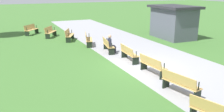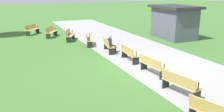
{
  "view_description": "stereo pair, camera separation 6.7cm",
  "coord_description": "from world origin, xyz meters",
  "views": [
    {
      "loc": [
        10.0,
        -6.24,
        3.97
      ],
      "look_at": [
        -0.0,
        -1.69,
        0.8
      ],
      "focal_mm": 37.25,
      "sensor_mm": 36.0,
      "label": 1
    },
    {
      "loc": [
        10.03,
        -6.18,
        3.97
      ],
      "look_at": [
        -0.0,
        -1.69,
        0.8
      ],
      "focal_mm": 37.25,
      "sensor_mm": 36.0,
      "label": 2
    }
  ],
  "objects": [
    {
      "name": "bench_3",
      "position": [
        -5.79,
        -0.97,
        0.47
      ],
      "size": [
        1.7,
        0.95,
        0.89
      ],
      "rotation": [
        0.0,
        0.0,
        -0.31
      ],
      "color": "tan",
      "rests_on": "ground"
    },
    {
      "name": "bench_2",
      "position": [
        -7.98,
        -1.82,
        0.47
      ],
      "size": [
        1.68,
        1.11,
        0.89
      ],
      "rotation": [
        0.0,
        0.0,
        -0.43
      ],
      "color": "tan",
      "rests_on": "ground"
    },
    {
      "name": "bench_5",
      "position": [
        -1.18,
        -0.1,
        0.47
      ],
      "size": [
        1.66,
        0.57,
        0.89
      ],
      "rotation": [
        0.0,
        0.0,
        -0.06
      ],
      "color": "tan",
      "rests_on": "ground"
    },
    {
      "name": "path_paving",
      "position": [
        -0.0,
        1.54,
        0.0
      ],
      "size": [
        40.15,
        5.26,
        0.01
      ],
      "primitive_type": "cube",
      "color": "#939399",
      "rests_on": "ground"
    },
    {
      "name": "bench_6",
      "position": [
        1.18,
        -0.1,
        0.47
      ],
      "size": [
        1.66,
        0.57,
        0.89
      ],
      "rotation": [
        0.0,
        0.0,
        0.06
      ],
      "color": "tan",
      "rests_on": "ground"
    },
    {
      "name": "bench_7",
      "position": [
        3.51,
        -0.39,
        0.47
      ],
      "size": [
        1.69,
        0.77,
        0.89
      ],
      "rotation": [
        0.0,
        0.0,
        0.19
      ],
      "color": "tan",
      "rests_on": "ground"
    },
    {
      "name": "bench_1",
      "position": [
        -10.05,
        -2.93,
        0.47
      ],
      "size": [
        1.63,
        1.26,
        0.89
      ],
      "rotation": [
        0.0,
        0.0,
        -0.56
      ],
      "color": "tan",
      "rests_on": "ground"
    },
    {
      "name": "kiosk",
      "position": [
        -5.47,
        6.38,
        1.37
      ],
      "size": [
        4.1,
        2.89,
        2.68
      ],
      "rotation": [
        0.0,
        0.0,
        -0.03
      ],
      "color": "#4C515B",
      "rests_on": "ground"
    },
    {
      "name": "bench_0",
      "position": [
        -11.96,
        -4.29,
        0.47
      ],
      "size": [
        1.56,
        1.39,
        0.89
      ],
      "rotation": [
        0.0,
        0.0,
        -0.68
      ],
      "color": "tan",
      "rests_on": "ground"
    },
    {
      "name": "person_seated",
      "position": [
        -3.22,
        -0.3,
        0.64
      ],
      "size": [
        0.4,
        0.56,
        1.2
      ],
      "rotation": [
        0.0,
        0.0,
        -0.19
      ],
      "color": "#2D3347",
      "rests_on": "ground"
    },
    {
      "name": "ground_plane",
      "position": [
        0.0,
        0.0,
        0.0
      ],
      "size": [
        120.0,
        120.0,
        0.0
      ],
      "primitive_type": "plane",
      "color": "#3D6B2D"
    },
    {
      "name": "bench_4",
      "position": [
        -3.51,
        -0.39,
        0.47
      ],
      "size": [
        1.69,
        0.77,
        0.89
      ],
      "rotation": [
        0.0,
        0.0,
        -0.19
      ],
      "color": "tan",
      "rests_on": "ground"
    }
  ]
}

